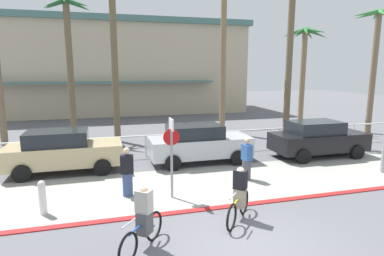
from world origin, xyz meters
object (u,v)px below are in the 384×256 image
at_px(palm_tree_3, 112,6).
at_px(bollard_2, 42,197).
at_px(palm_tree_6, 304,50).
at_px(car_silver_2, 199,143).
at_px(palm_tree_4, 223,20).
at_px(palm_tree_5, 291,15).
at_px(car_black_3, 318,138).
at_px(palm_tree_2, 68,35).
at_px(car_tan_1, 63,151).
at_px(pedestrian_1, 247,161).
at_px(stop_sign_bike_lane, 172,147).
at_px(pedestrian_0, 127,174).
at_px(cyclist_blue_0, 143,220).
at_px(palm_tree_7, 375,45).
at_px(cyclist_yellow_1, 239,195).

bearing_deg(palm_tree_3, bollard_2, -105.25).
height_order(palm_tree_6, car_silver_2, palm_tree_6).
xyz_separation_m(palm_tree_4, palm_tree_5, (2.81, -3.02, -0.04)).
distance_m(car_silver_2, car_black_3, 5.66).
distance_m(palm_tree_2, palm_tree_6, 14.92).
relative_size(car_tan_1, pedestrian_1, 2.78).
xyz_separation_m(stop_sign_bike_lane, pedestrian_0, (-1.35, 0.52, -0.94)).
relative_size(bollard_2, cyclist_blue_0, 0.67).
height_order(car_tan_1, cyclist_blue_0, car_tan_1).
height_order(palm_tree_3, palm_tree_4, palm_tree_3).
distance_m(stop_sign_bike_lane, palm_tree_7, 16.46).
relative_size(palm_tree_6, car_tan_1, 1.55).
xyz_separation_m(bollard_2, palm_tree_6, (14.96, 10.03, 4.81)).
bearing_deg(palm_tree_7, pedestrian_0, -157.24).
height_order(palm_tree_3, palm_tree_5, palm_tree_3).
relative_size(palm_tree_3, palm_tree_6, 1.48).
distance_m(car_tan_1, car_black_3, 11.21).
relative_size(palm_tree_2, car_tan_1, 1.82).
xyz_separation_m(car_black_3, pedestrian_0, (-8.95, -2.56, -0.13)).
bearing_deg(palm_tree_3, car_black_3, -33.79).
xyz_separation_m(palm_tree_5, palm_tree_6, (3.02, 3.06, -1.66)).
distance_m(car_silver_2, pedestrian_1, 2.87).
bearing_deg(stop_sign_bike_lane, pedestrian_1, 17.46).
bearing_deg(cyclist_yellow_1, bollard_2, 161.15).
relative_size(car_tan_1, car_black_3, 1.00).
height_order(bollard_2, palm_tree_4, palm_tree_4).
relative_size(stop_sign_bike_lane, palm_tree_2, 0.32).
bearing_deg(car_silver_2, palm_tree_7, 15.71).
distance_m(bollard_2, cyclist_yellow_1, 5.48).
height_order(palm_tree_3, car_tan_1, palm_tree_3).
distance_m(palm_tree_5, car_black_3, 7.16).
bearing_deg(palm_tree_3, palm_tree_7, -6.94).
xyz_separation_m(palm_tree_5, cyclist_yellow_1, (-6.75, -8.73, -6.30)).
height_order(stop_sign_bike_lane, palm_tree_6, palm_tree_6).
height_order(palm_tree_7, pedestrian_0, palm_tree_7).
relative_size(car_tan_1, pedestrian_0, 2.72).
xyz_separation_m(stop_sign_bike_lane, car_silver_2, (1.97, 3.62, -0.81)).
height_order(palm_tree_4, cyclist_blue_0, palm_tree_4).
relative_size(cyclist_yellow_1, pedestrian_1, 0.95).
bearing_deg(palm_tree_3, car_tan_1, -114.13).
relative_size(car_black_3, pedestrian_0, 2.72).
xyz_separation_m(car_black_3, pedestrian_1, (-4.60, -2.13, -0.15)).
relative_size(palm_tree_5, pedestrian_0, 5.94).
bearing_deg(bollard_2, stop_sign_bike_lane, 3.17).
xyz_separation_m(bollard_2, cyclist_blue_0, (2.51, -2.54, 0.18)).
relative_size(bollard_2, car_silver_2, 0.23).
relative_size(palm_tree_7, car_black_3, 1.74).
bearing_deg(pedestrian_0, palm_tree_7, 22.76).
bearing_deg(palm_tree_7, palm_tree_6, 139.09).
height_order(palm_tree_5, cyclist_yellow_1, palm_tree_5).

